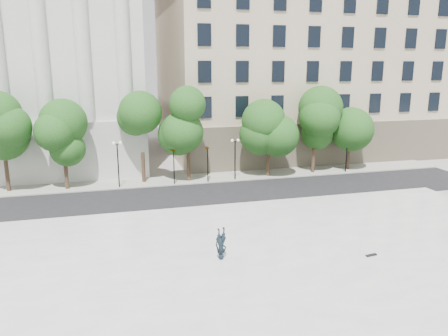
{
  "coord_description": "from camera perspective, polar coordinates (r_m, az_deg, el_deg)",
  "views": [
    {
      "loc": [
        -5.67,
        -18.45,
        11.35
      ],
      "look_at": [
        1.83,
        10.0,
        4.41
      ],
      "focal_mm": 35.0,
      "sensor_mm": 36.0,
      "label": 1
    }
  ],
  "objects": [
    {
      "name": "building_east",
      "position": [
        62.84,
        9.58,
        12.91
      ],
      "size": [
        36.0,
        26.15,
        23.0
      ],
      "color": "beige",
      "rests_on": "ground"
    },
    {
      "name": "far_sidewalk",
      "position": [
        44.29,
        -6.93,
        -1.59
      ],
      "size": [
        60.0,
        4.0,
        0.12
      ],
      "primitive_type": "cube",
      "color": "#B5B3A7",
      "rests_on": "ground"
    },
    {
      "name": "street_trees",
      "position": [
        43.31,
        -2.85,
        5.18
      ],
      "size": [
        38.93,
        5.03,
        7.72
      ],
      "color": "#382619",
      "rests_on": "ground"
    },
    {
      "name": "traffic_light_east",
      "position": [
        42.46,
        -2.16,
        2.75
      ],
      "size": [
        0.59,
        1.57,
        4.12
      ],
      "color": "black",
      "rests_on": "ground"
    },
    {
      "name": "building_west",
      "position": [
        58.15,
        -26.8,
        13.42
      ],
      "size": [
        31.5,
        27.65,
        25.6
      ],
      "color": "silver",
      "rests_on": "ground"
    },
    {
      "name": "lamp_posts",
      "position": [
        42.28,
        -6.55,
        1.86
      ],
      "size": [
        38.51,
        0.28,
        4.56
      ],
      "color": "black",
      "rests_on": "ground"
    },
    {
      "name": "street",
      "position": [
        38.59,
        -5.69,
        -3.88
      ],
      "size": [
        60.0,
        8.0,
        0.02
      ],
      "primitive_type": "cube",
      "color": "black",
      "rests_on": "ground"
    },
    {
      "name": "person_lying",
      "position": [
        25.63,
        -0.37,
        -11.26
      ],
      "size": [
        1.07,
        2.0,
        0.52
      ],
      "primitive_type": "imported",
      "rotation": [
        -1.54,
        0.0,
        0.21
      ],
      "color": "black",
      "rests_on": "plaza"
    },
    {
      "name": "plaza",
      "position": [
        24.82,
        0.03,
        -13.36
      ],
      "size": [
        44.0,
        22.0,
        0.45
      ],
      "primitive_type": "cube",
      "color": "white",
      "rests_on": "ground"
    },
    {
      "name": "ground",
      "position": [
        22.39,
        2.08,
        -17.2
      ],
      "size": [
        160.0,
        160.0,
        0.0
      ],
      "primitive_type": "plane",
      "color": "#A7A49D",
      "rests_on": "ground"
    },
    {
      "name": "skateboard",
      "position": [
        27.52,
        18.68,
        -10.72
      ],
      "size": [
        0.75,
        0.29,
        0.07
      ],
      "primitive_type": "cube",
      "rotation": [
        0.0,
        0.0,
        0.14
      ],
      "color": "black",
      "rests_on": "plaza"
    },
    {
      "name": "traffic_light_west",
      "position": [
        41.85,
        -6.62,
        2.73
      ],
      "size": [
        1.05,
        1.9,
        4.26
      ],
      "color": "black",
      "rests_on": "ground"
    }
  ]
}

